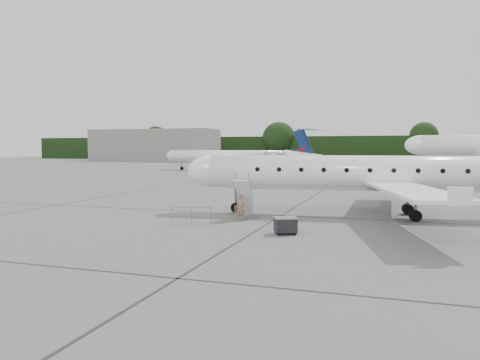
% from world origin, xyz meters
% --- Properties ---
extents(ground, '(320.00, 320.00, 0.00)m').
position_xyz_m(ground, '(0.00, 0.00, 0.00)').
color(ground, '#61615F').
rests_on(ground, ground).
extents(treeline, '(260.00, 4.00, 8.00)m').
position_xyz_m(treeline, '(0.00, 130.00, 4.00)').
color(treeline, black).
rests_on(treeline, ground).
extents(terminal_building, '(40.00, 14.00, 10.00)m').
position_xyz_m(terminal_building, '(-70.00, 110.00, 5.00)').
color(terminal_building, slate).
rests_on(terminal_building, ground).
extents(main_regional_jet, '(32.59, 25.27, 7.73)m').
position_xyz_m(main_regional_jet, '(2.75, 7.25, 3.86)').
color(main_regional_jet, white).
rests_on(main_regional_jet, ground).
extents(airstair, '(1.10, 2.17, 2.42)m').
position_xyz_m(airstair, '(-6.06, 3.96, 1.21)').
color(airstair, white).
rests_on(airstair, ground).
extents(passenger, '(0.66, 0.51, 1.61)m').
position_xyz_m(passenger, '(-5.92, 2.78, 0.81)').
color(passenger, '#8C654C').
rests_on(passenger, ground).
extents(safety_railing, '(2.08, 0.86, 1.00)m').
position_xyz_m(safety_railing, '(-8.17, 0.64, 0.50)').
color(safety_railing, gray).
rests_on(safety_railing, ground).
extents(baggage_cart, '(1.33, 1.23, 0.93)m').
position_xyz_m(baggage_cart, '(-2.44, -0.59, 0.46)').
color(baggage_cart, black).
rests_on(baggage_cart, ground).
extents(bg_regional_left, '(31.28, 24.05, 7.65)m').
position_xyz_m(bg_regional_left, '(-26.43, 57.52, 3.82)').
color(bg_regional_left, white).
rests_on(bg_regional_left, ground).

